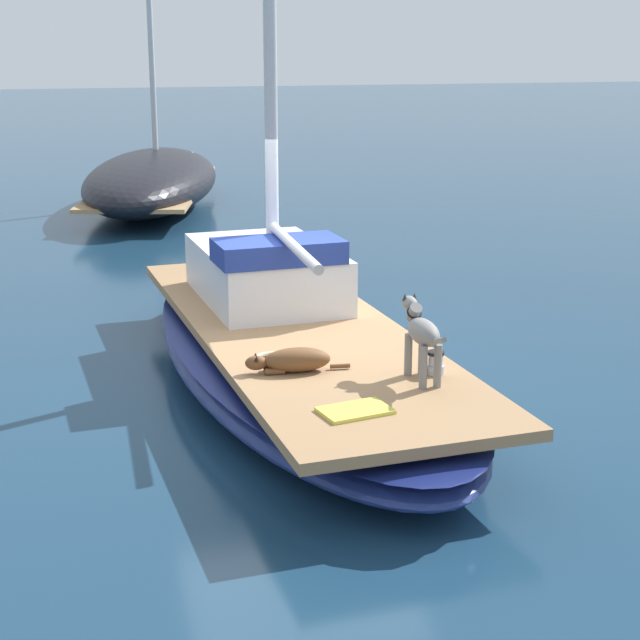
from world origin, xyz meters
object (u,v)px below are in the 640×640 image
deck_winch (436,363)px  coiled_rope (272,358)px  dog_brown (293,360)px  deck_towel (355,411)px  sailboat_main (298,357)px  moored_boat_far_astern (152,180)px  dog_grey (422,333)px

deck_winch → coiled_rope: deck_winch is taller
dog_brown → deck_towel: (0.27, -1.10, -0.09)m
deck_winch → coiled_rope: size_ratio=0.65×
sailboat_main → moored_boat_far_astern: moored_boat_far_astern is taller
dog_grey → coiled_rope: bearing=145.1°
dog_grey → coiled_rope: dog_grey is taller
deck_winch → deck_towel: (-0.95, -0.75, -0.08)m
dog_grey → deck_towel: dog_grey is taller
dog_brown → moored_boat_far_astern: bearing=91.2°
dog_grey → dog_brown: size_ratio=0.98×
dog_brown → deck_towel: size_ratio=1.70×
sailboat_main → deck_towel: size_ratio=13.28×
dog_brown → coiled_rope: (-0.13, 0.35, -0.08)m
dog_grey → dog_brown: dog_grey is taller
deck_winch → deck_towel: deck_winch is taller
deck_towel → moored_boat_far_astern: (-0.54, 14.14, -0.07)m
coiled_rope → moored_boat_far_astern: bearing=90.6°
moored_boat_far_astern → coiled_rope: bearing=-89.4°
dog_brown → coiled_rope: bearing=110.1°
deck_winch → deck_towel: size_ratio=0.38×
dog_grey → deck_winch: 0.39m
deck_towel → moored_boat_far_astern: bearing=92.2°
deck_towel → moored_boat_far_astern: size_ratio=0.08×
coiled_rope → dog_brown: bearing=-69.9°
dog_grey → moored_boat_far_astern: bearing=95.6°
sailboat_main → deck_winch: size_ratio=35.40×
sailboat_main → coiled_rope: 1.19m
dog_brown → deck_towel: 1.14m
dog_grey → moored_boat_far_astern: moored_boat_far_astern is taller
dog_grey → deck_towel: (-0.77, -0.64, -0.41)m
dog_brown → dog_grey: bearing=-23.9°
sailboat_main → deck_winch: (0.88, -1.75, 0.42)m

